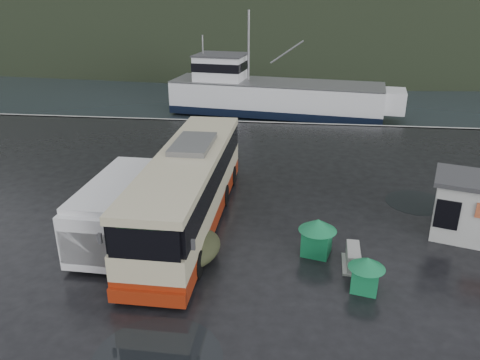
# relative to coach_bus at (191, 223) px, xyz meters

# --- Properties ---
(ground) EXTENTS (160.00, 160.00, 0.00)m
(ground) POSITION_rel_coach_bus_xyz_m (1.72, -2.10, 0.00)
(ground) COLOR black
(ground) RESTS_ON ground
(harbor_water) EXTENTS (300.00, 180.00, 0.02)m
(harbor_water) POSITION_rel_coach_bus_xyz_m (1.72, 107.90, 0.00)
(harbor_water) COLOR black
(harbor_water) RESTS_ON ground
(quay_edge) EXTENTS (160.00, 0.60, 1.50)m
(quay_edge) POSITION_rel_coach_bus_xyz_m (1.72, 17.90, 0.00)
(quay_edge) COLOR #999993
(quay_edge) RESTS_ON ground
(headland) EXTENTS (780.00, 540.00, 570.00)m
(headland) POSITION_rel_coach_bus_xyz_m (11.72, 247.90, 0.00)
(headland) COLOR black
(headland) RESTS_ON ground
(coach_bus) EXTENTS (3.42, 12.99, 3.66)m
(coach_bus) POSITION_rel_coach_bus_xyz_m (0.00, 0.00, 0.00)
(coach_bus) COLOR #C5BB95
(coach_bus) RESTS_ON ground
(white_van) EXTENTS (2.43, 6.51, 2.69)m
(white_van) POSITION_rel_coach_bus_xyz_m (-2.81, -1.66, 0.00)
(white_van) COLOR white
(white_van) RESTS_ON ground
(waste_bin_left) EXTENTS (1.37, 1.37, 1.56)m
(waste_bin_left) POSITION_rel_coach_bus_xyz_m (5.71, -2.07, 0.00)
(waste_bin_left) COLOR #147543
(waste_bin_left) RESTS_ON ground
(waste_bin_right) EXTENTS (1.15, 1.15, 1.33)m
(waste_bin_right) POSITION_rel_coach_bus_xyz_m (7.36, -4.39, 0.00)
(waste_bin_right) COLOR #147543
(waste_bin_right) RESTS_ON ground
(dome_tent) EXTENTS (2.73, 3.28, 1.11)m
(dome_tent) POSITION_rel_coach_bus_xyz_m (0.80, -3.22, 0.00)
(dome_tent) COLOR #31351F
(dome_tent) RESTS_ON ground
(ticket_kiosk) EXTENTS (4.17, 3.61, 2.75)m
(ticket_kiosk) POSITION_rel_coach_bus_xyz_m (12.47, 0.14, 0.00)
(ticket_kiosk) COLOR beige
(ticket_kiosk) RESTS_ON ground
(jersey_barrier_a) EXTENTS (0.87, 1.60, 0.78)m
(jersey_barrier_a) POSITION_rel_coach_bus_xyz_m (7.09, -2.87, 0.00)
(jersey_barrier_a) COLOR #999993
(jersey_barrier_a) RESTS_ON ground
(fishing_trawler) EXTENTS (24.39, 8.66, 9.55)m
(fishing_trawler) POSITION_rel_coach_bus_xyz_m (2.79, 26.12, 0.00)
(fishing_trawler) COLOR white
(fishing_trawler) RESTS_ON ground
(puddles) EXTENTS (17.50, 17.35, 0.01)m
(puddles) POSITION_rel_coach_bus_xyz_m (2.14, -4.32, 0.01)
(puddles) COLOR black
(puddles) RESTS_ON ground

